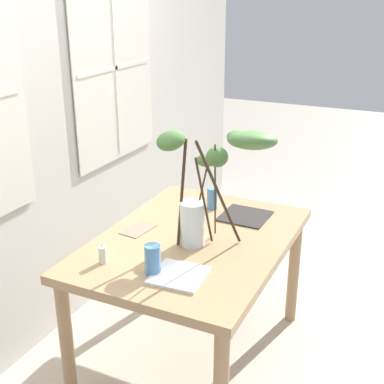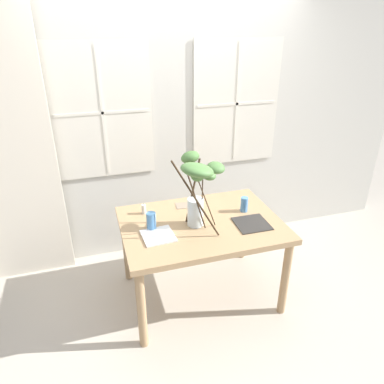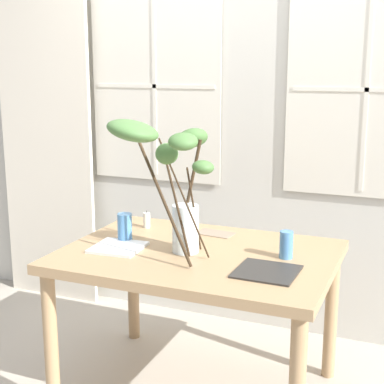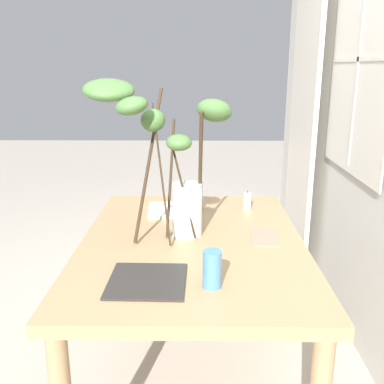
{
  "view_description": "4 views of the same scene",
  "coord_description": "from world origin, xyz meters",
  "px_view_note": "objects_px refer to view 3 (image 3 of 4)",
  "views": [
    {
      "loc": [
        -2.21,
        -1.05,
        1.96
      ],
      "look_at": [
        -0.02,
        -0.0,
        1.01
      ],
      "focal_mm": 48.91,
      "sensor_mm": 36.0,
      "label": 1
    },
    {
      "loc": [
        -0.8,
        -2.34,
        2.2
      ],
      "look_at": [
        -0.08,
        -0.01,
        1.03
      ],
      "focal_mm": 33.11,
      "sensor_mm": 36.0,
      "label": 2
    },
    {
      "loc": [
        0.98,
        -2.45,
        1.62
      ],
      "look_at": [
        -0.02,
        -0.04,
        1.04
      ],
      "focal_mm": 54.11,
      "sensor_mm": 36.0,
      "label": 3
    },
    {
      "loc": [
        1.72,
        0.02,
        1.45
      ],
      "look_at": [
        -0.05,
        -0.0,
        0.94
      ],
      "focal_mm": 40.85,
      "sensor_mm": 36.0,
      "label": 4
    }
  ],
  "objects_px": {
    "vase_with_branches": "(172,175)",
    "plate_square_right": "(267,272)",
    "drinking_glass_blue_left": "(125,228)",
    "drinking_glass_blue_right": "(286,245)",
    "plate_square_left": "(118,247)",
    "dining_table": "(198,269)",
    "pillar_candle": "(147,220)"
  },
  "relations": [
    {
      "from": "pillar_candle",
      "to": "vase_with_branches",
      "type": "bearing_deg",
      "value": -50.3
    },
    {
      "from": "drinking_glass_blue_right",
      "to": "plate_square_left",
      "type": "xyz_separation_m",
      "value": [
        -0.79,
        -0.18,
        -0.06
      ]
    },
    {
      "from": "dining_table",
      "to": "plate_square_right",
      "type": "relative_size",
      "value": 4.92
    },
    {
      "from": "dining_table",
      "to": "drinking_glass_blue_left",
      "type": "xyz_separation_m",
      "value": [
        -0.4,
        0.01,
        0.16
      ]
    },
    {
      "from": "drinking_glass_blue_left",
      "to": "plate_square_left",
      "type": "height_order",
      "value": "drinking_glass_blue_left"
    },
    {
      "from": "dining_table",
      "to": "plate_square_left",
      "type": "height_order",
      "value": "plate_square_left"
    },
    {
      "from": "dining_table",
      "to": "pillar_candle",
      "type": "height_order",
      "value": "pillar_candle"
    },
    {
      "from": "dining_table",
      "to": "drinking_glass_blue_right",
      "type": "xyz_separation_m",
      "value": [
        0.41,
        0.07,
        0.15
      ]
    },
    {
      "from": "pillar_candle",
      "to": "dining_table",
      "type": "bearing_deg",
      "value": -33.61
    },
    {
      "from": "dining_table",
      "to": "drinking_glass_blue_right",
      "type": "distance_m",
      "value": 0.44
    },
    {
      "from": "drinking_glass_blue_left",
      "to": "plate_square_right",
      "type": "height_order",
      "value": "drinking_glass_blue_left"
    },
    {
      "from": "dining_table",
      "to": "plate_square_right",
      "type": "height_order",
      "value": "plate_square_right"
    },
    {
      "from": "vase_with_branches",
      "to": "pillar_candle",
      "type": "height_order",
      "value": "vase_with_branches"
    },
    {
      "from": "plate_square_left",
      "to": "plate_square_right",
      "type": "xyz_separation_m",
      "value": [
        0.76,
        -0.04,
        -0.0
      ]
    },
    {
      "from": "plate_square_left",
      "to": "plate_square_right",
      "type": "relative_size",
      "value": 0.9
    },
    {
      "from": "dining_table",
      "to": "drinking_glass_blue_left",
      "type": "relative_size",
      "value": 8.87
    },
    {
      "from": "drinking_glass_blue_right",
      "to": "pillar_candle",
      "type": "height_order",
      "value": "drinking_glass_blue_right"
    },
    {
      "from": "vase_with_branches",
      "to": "plate_square_left",
      "type": "bearing_deg",
      "value": 175.14
    },
    {
      "from": "vase_with_branches",
      "to": "plate_square_right",
      "type": "xyz_separation_m",
      "value": [
        0.45,
        -0.02,
        -0.39
      ]
    },
    {
      "from": "drinking_glass_blue_left",
      "to": "plate_square_right",
      "type": "bearing_deg",
      "value": -11.51
    },
    {
      "from": "plate_square_left",
      "to": "plate_square_right",
      "type": "distance_m",
      "value": 0.76
    },
    {
      "from": "vase_with_branches",
      "to": "plate_square_right",
      "type": "relative_size",
      "value": 2.62
    },
    {
      "from": "pillar_candle",
      "to": "drinking_glass_blue_right",
      "type": "bearing_deg",
      "value": -14.09
    },
    {
      "from": "plate_square_left",
      "to": "pillar_candle",
      "type": "bearing_deg",
      "value": 95.85
    },
    {
      "from": "drinking_glass_blue_right",
      "to": "plate_square_right",
      "type": "relative_size",
      "value": 0.49
    },
    {
      "from": "drinking_glass_blue_right",
      "to": "plate_square_left",
      "type": "height_order",
      "value": "drinking_glass_blue_right"
    },
    {
      "from": "drinking_glass_blue_left",
      "to": "plate_square_right",
      "type": "relative_size",
      "value": 0.55
    },
    {
      "from": "plate_square_right",
      "to": "pillar_candle",
      "type": "distance_m",
      "value": 0.9
    },
    {
      "from": "plate_square_left",
      "to": "vase_with_branches",
      "type": "bearing_deg",
      "value": -4.86
    },
    {
      "from": "vase_with_branches",
      "to": "plate_square_right",
      "type": "bearing_deg",
      "value": -1.96
    },
    {
      "from": "drinking_glass_blue_left",
      "to": "drinking_glass_blue_right",
      "type": "xyz_separation_m",
      "value": [
        0.81,
        0.06,
        -0.01
      ]
    },
    {
      "from": "drinking_glass_blue_left",
      "to": "plate_square_left",
      "type": "relative_size",
      "value": 0.62
    }
  ]
}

